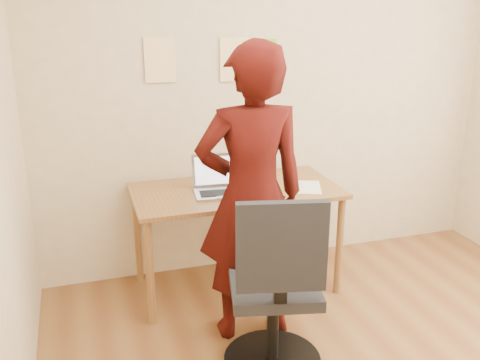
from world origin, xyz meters
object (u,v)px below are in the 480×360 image
object	(u,v)px
desk	(236,201)
office_chair	(276,299)
person	(251,196)
phone	(278,195)
laptop	(218,185)

from	to	relation	value
desk	office_chair	size ratio (longest dim) A/B	1.32
desk	person	xyz separation A→B (m)	(-0.08, -0.55, 0.23)
person	phone	bearing A→B (deg)	-127.67
office_chair	person	size ratio (longest dim) A/B	0.60
laptop	desk	bearing A→B (deg)	17.31
phone	person	bearing A→B (deg)	-134.38
desk	laptop	xyz separation A→B (m)	(-0.13, -0.03, 0.14)
laptop	phone	xyz separation A→B (m)	(0.35, -0.18, -0.05)
laptop	person	xyz separation A→B (m)	(0.05, -0.52, 0.09)
office_chair	person	xyz separation A→B (m)	(0.00, 0.41, 0.43)
desk	office_chair	distance (m)	0.99
laptop	office_chair	bearing A→B (deg)	-80.81
laptop	office_chair	distance (m)	1.00
laptop	phone	size ratio (longest dim) A/B	3.12
desk	phone	xyz separation A→B (m)	(0.22, -0.21, 0.09)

